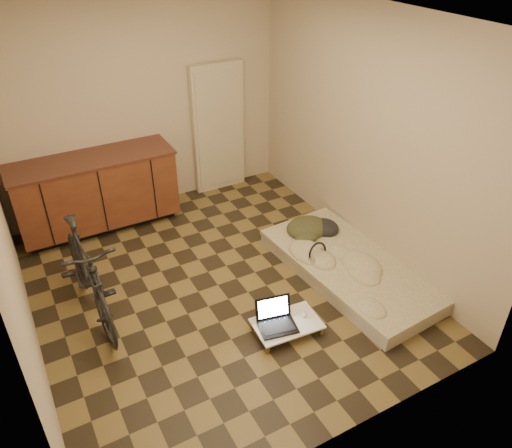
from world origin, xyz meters
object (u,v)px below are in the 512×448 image
futon (350,268)px  lap_desk (287,324)px  laptop (276,320)px  bicycle (87,270)px

futon → lap_desk: (-1.03, -0.39, 0.00)m
lap_desk → laptop: (-0.10, 0.03, 0.06)m
lap_desk → futon: bearing=25.1°
bicycle → lap_desk: (1.47, -1.11, -0.42)m
laptop → lap_desk: bearing=-8.0°
lap_desk → laptop: 0.12m
lap_desk → bicycle: bearing=147.6°
lap_desk → laptop: bearing=164.8°
bicycle → lap_desk: bicycle is taller
bicycle → laptop: bicycle is taller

